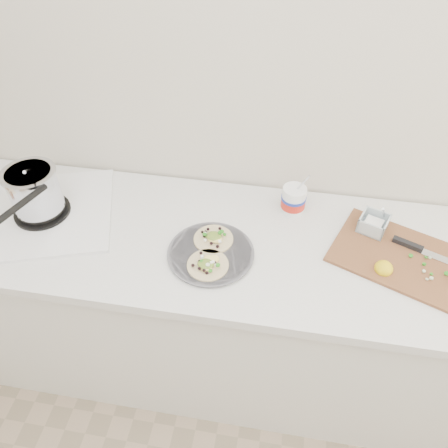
% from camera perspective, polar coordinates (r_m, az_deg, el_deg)
% --- Properties ---
extents(counter, '(2.44, 0.66, 0.90)m').
position_cam_1_polar(counter, '(1.93, 3.70, -11.47)').
color(counter, silver).
rests_on(counter, ground).
extents(stove, '(0.63, 0.61, 0.25)m').
position_cam_1_polar(stove, '(1.76, -23.14, 3.01)').
color(stove, silver).
rests_on(stove, counter).
extents(taco_plate, '(0.30, 0.30, 0.04)m').
position_cam_1_polar(taco_plate, '(1.52, -1.75, -3.62)').
color(taco_plate, '#54545A').
rests_on(taco_plate, counter).
extents(tub, '(0.09, 0.09, 0.21)m').
position_cam_1_polar(tub, '(1.67, 9.19, 3.37)').
color(tub, white).
rests_on(tub, counter).
extents(cutboard, '(0.52, 0.45, 0.07)m').
position_cam_1_polar(cutboard, '(1.63, 21.89, -3.37)').
color(cutboard, brown).
rests_on(cutboard, counter).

